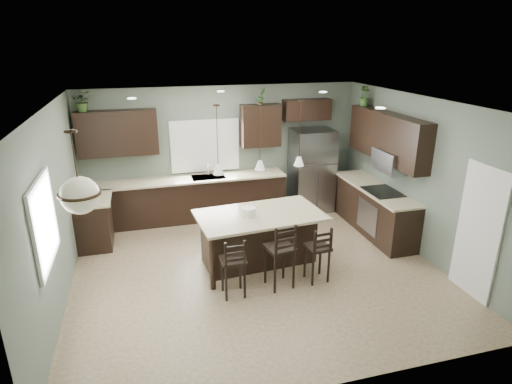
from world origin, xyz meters
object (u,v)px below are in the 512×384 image
Objects in this scene: refrigerator at (312,170)px; bar_stool_center at (280,255)px; kitchen_island at (260,239)px; bar_stool_left at (233,266)px; plant_back_left at (82,101)px; serving_dish at (249,212)px; bar_stool_right at (317,253)px.

refrigerator reaches higher than bar_stool_center.
kitchen_island is 2.15× the size of bar_stool_left.
kitchen_island is 4.26m from plant_back_left.
bar_stool_center is (0.30, -0.78, -0.44)m from serving_dish.
refrigerator reaches higher than kitchen_island.
bar_stool_center is (-1.72, -2.93, -0.37)m from refrigerator.
bar_stool_right is at bearing -52.17° from kitchen_island.
bar_stool_right reaches higher than kitchen_island.
refrigerator is 1.68× the size of bar_stool_center.
kitchen_island is 0.81m from bar_stool_center.
bar_stool_left is 0.89× the size of bar_stool_center.
serving_dish is at bearing 61.33° from bar_stool_left.
bar_stool_center is at bearing -120.39° from refrigerator.
plant_back_left is (-2.18, 3.21, 2.11)m from bar_stool_left.
bar_stool_center is at bearing -88.17° from kitchen_island.
bar_stool_center is at bearing -47.08° from plant_back_left.
serving_dish is at bearing -133.14° from refrigerator.
refrigerator is at bearing 46.86° from serving_dish.
serving_dish is (-2.01, -2.15, 0.07)m from refrigerator.
bar_stool_center is 1.14× the size of bar_stool_right.
bar_stool_left is 1.01× the size of bar_stool_right.
refrigerator is at bearing 44.53° from kitchen_island.
bar_stool_left reaches higher than bar_stool_right.
bar_stool_center is 4.77m from plant_back_left.
plant_back_left reaches higher than bar_stool_left.
bar_stool_center is (0.10, -0.80, 0.09)m from kitchen_island.
bar_stool_right is (0.93, -0.77, -0.51)m from serving_dish.
plant_back_left reaches higher than bar_stool_right.
kitchen_island is at bearing 87.02° from bar_stool_center.
refrigerator is at bearing 49.74° from bar_stool_center.
bar_stool_center is 2.76× the size of plant_back_left.
refrigerator is 7.71× the size of serving_dish.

